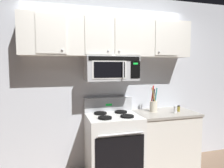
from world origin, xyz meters
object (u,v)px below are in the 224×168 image
stove_range (113,144)px  salt_shaker (175,110)px  spice_jar (179,108)px  utensil_crock_cream (154,105)px  over_range_microwave (111,68)px

stove_range → salt_shaker: 1.07m
salt_shaker → spice_jar: salt_shaker is taller
stove_range → utensil_crock_cream: size_ratio=2.74×
utensil_crock_cream → spice_jar: utensil_crock_cream is taller
over_range_microwave → salt_shaker: bearing=-13.7°
over_range_microwave → utensil_crock_cream: (0.67, -0.05, -0.56)m
spice_jar → salt_shaker: bearing=-145.5°
over_range_microwave → utensil_crock_cream: 0.88m
stove_range → over_range_microwave: over_range_microwave is taller
stove_range → spice_jar: (1.06, -0.04, 0.48)m
stove_range → salt_shaker: (0.94, -0.11, 0.48)m
utensil_crock_cream → spice_jar: bearing=-14.9°
stove_range → spice_jar: stove_range is taller
stove_range → utensil_crock_cream: bearing=5.6°
over_range_microwave → salt_shaker: size_ratio=7.34×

